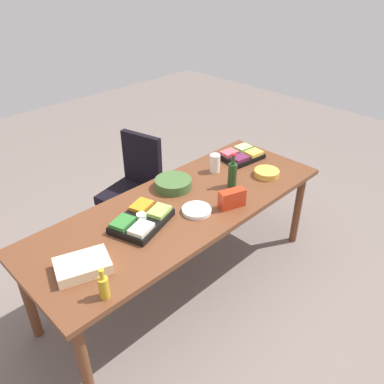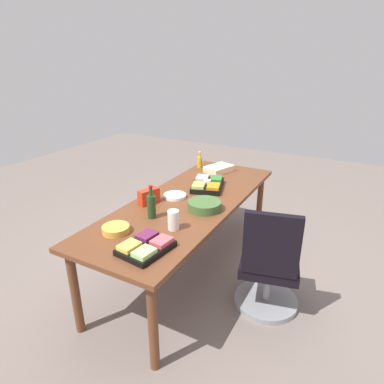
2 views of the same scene
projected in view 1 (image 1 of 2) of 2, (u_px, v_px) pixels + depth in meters
ground_plane at (183, 280)px, 3.37m from camera, size 10.00×10.00×0.00m
conference_table at (182, 213)px, 2.99m from camera, size 2.48×0.91×0.79m
office_chair at (134, 198)px, 3.80m from camera, size 0.58×0.58×0.99m
sheet_cake at (83, 266)px, 2.33m from camera, size 0.37×0.31×0.07m
veggie_tray at (142, 220)px, 2.72m from camera, size 0.49×0.41×0.09m
paper_plate_stack at (197, 210)px, 2.86m from camera, size 0.24×0.24×0.03m
wine_bottle at (232, 174)px, 3.13m from camera, size 0.09×0.09×0.29m
dressing_bottle at (104, 287)px, 2.12m from camera, size 0.06×0.06×0.20m
fruit_platter at (241, 155)px, 3.60m from camera, size 0.39×0.32×0.07m
chip_bowl at (267, 173)px, 3.32m from camera, size 0.25×0.25×0.05m
salad_bowl at (173, 184)px, 3.15m from camera, size 0.34×0.34×0.08m
mayo_jar at (215, 163)px, 3.36m from camera, size 0.11×0.11×0.16m
chip_bag_red at (232, 199)px, 2.90m from camera, size 0.22×0.14×0.14m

